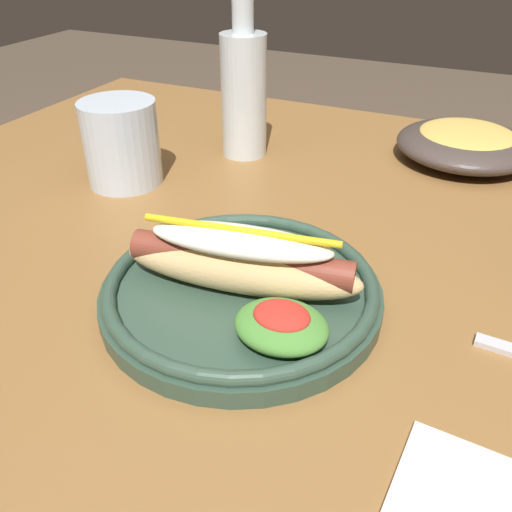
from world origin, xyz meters
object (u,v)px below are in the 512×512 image
Objects in this scene: water_cup at (122,143)px; glass_bottle at (244,86)px; hot_dog_plate at (243,284)px; side_bowl at (466,143)px.

water_cup is 0.18m from glass_bottle.
water_cup is at bearing -122.51° from glass_bottle.
glass_bottle is at bearing 115.84° from hot_dog_plate.
glass_bottle reaches higher than water_cup.
hot_dog_plate is at bearing -64.16° from glass_bottle.
water_cup reaches higher than side_bowl.
water_cup reaches higher than hot_dog_plate.
water_cup is at bearing -146.30° from side_bowl.
hot_dog_plate is 0.43m from side_bowl.
water_cup is at bearing 146.17° from hot_dog_plate.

